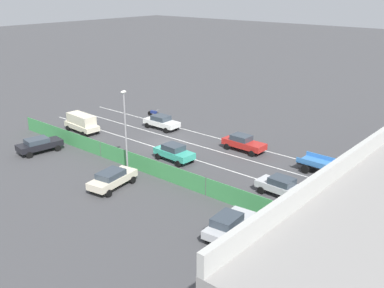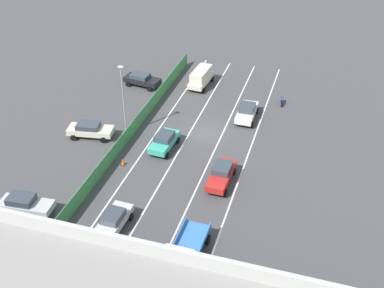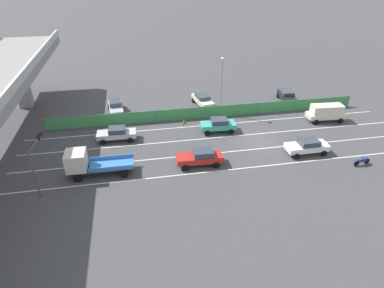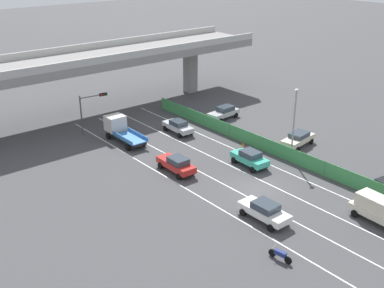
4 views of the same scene
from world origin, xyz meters
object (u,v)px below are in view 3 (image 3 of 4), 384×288
Objects in this scene: traffic_light at (37,156)px; street_lamp at (222,81)px; car_sedan_red at (200,157)px; car_sedan_silver at (117,133)px; traffic_cone at (184,121)px; flatbed_truck_blue at (87,163)px; parked_sedan_dark at (287,95)px; car_sedan_white at (307,146)px; motorcycle at (362,161)px; car_taxi_teal at (218,124)px; parked_sedan_cream at (203,100)px; parked_wagon_silver at (116,106)px; car_van_cream at (326,112)px.

traffic_light is 0.64× the size of street_lamp.
car_sedan_silver is at bearing 51.35° from car_sedan_red.
flatbed_truck_blue is at bearing 130.52° from traffic_cone.
car_sedan_red is at bearing 131.66° from parked_sedan_dark.
car_sedan_white is 5.54m from motorcycle.
car_taxi_teal is at bearing 52.17° from motorcycle.
motorcycle is at bearing -127.65° from traffic_cone.
traffic_light reaches higher than car_sedan_red.
parked_sedan_dark is (13.93, -27.05, -0.47)m from flatbed_truck_blue.
traffic_light is (-1.51, 3.82, 2.17)m from flatbed_truck_blue.
parked_wagon_silver is (-0.21, 12.15, 0.01)m from parked_sedan_cream.
motorcycle is 20.81m from traffic_cone.
parked_sedan_dark is (14.03, -4.06, -0.01)m from car_sedan_white.
parked_sedan_cream is at bearing -89.03° from parked_wagon_silver.
flatbed_truck_blue reaches higher than parked_sedan_dark.
car_sedan_white is 16.97m from parked_sedan_cream.
traffic_light is at bearing 122.63° from street_lamp.
parked_sedan_cream is at bearing -44.88° from flatbed_truck_blue.
car_sedan_red is (-6.78, 3.63, -0.01)m from car_taxi_teal.
flatbed_truck_blue reaches higher than car_sedan_silver.
car_sedan_silver is 6.42× the size of traffic_cone.
flatbed_truck_blue reaches higher than car_van_cream.
car_taxi_teal reaches higher than traffic_cone.
car_van_cream reaches higher than parked_sedan_cream.
car_sedan_red is 15.23m from parked_sedan_cream.
traffic_cone is (2.84, -8.34, -0.55)m from car_sedan_silver.
motorcycle is at bearing -142.66° from street_lamp.
parked_sedan_dark is at bearing -62.75° from flatbed_truck_blue.
flatbed_truck_blue is 9.01× the size of traffic_cone.
car_van_cream is (0.35, -26.54, 0.35)m from car_sedan_silver.
car_van_cream reaches higher than motorcycle.
car_van_cream is at bearing -117.75° from parked_sedan_cream.
traffic_light is 23.92m from street_lamp.
car_taxi_teal is 0.93× the size of parked_wagon_silver.
motorcycle is at bearing -125.29° from car_sedan_white.
car_van_cream is 27.83m from parked_wagon_silver.
car_sedan_white reaches higher than car_sedan_silver.
car_sedan_red is (-0.10, 11.83, 0.01)m from car_sedan_white.
parked_sedan_cream reaches higher than motorcycle.
flatbed_truck_blue is (-6.93, 29.22, 0.13)m from car_van_cream.
street_lamp reaches higher than parked_wagon_silver.
parked_sedan_cream is at bearing 27.91° from street_lamp.
parked_sedan_cream is at bearing -55.89° from car_sedan_silver.
parked_sedan_dark is at bearing -76.62° from street_lamp.
traffic_light is at bearing 131.27° from parked_sedan_cream.
parked_wagon_silver reaches higher than car_sedan_silver.
car_taxi_teal is at bearing -28.17° from car_sedan_red.
parked_sedan_dark is at bearing 1.48° from motorcycle.
street_lamp reaches higher than car_sedan_white.
car_sedan_white is (-6.68, -8.20, -0.02)m from car_taxi_teal.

